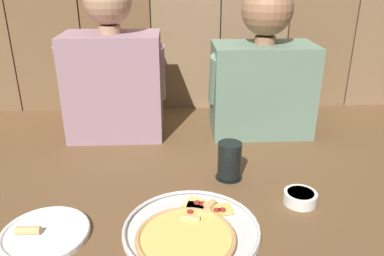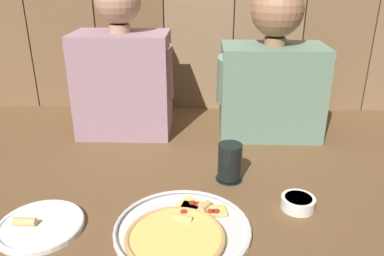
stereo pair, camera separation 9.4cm
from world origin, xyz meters
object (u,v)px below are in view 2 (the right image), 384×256
Objects in this scene: pizza_tray at (180,231)px; diner_left at (122,67)px; drinking_glass at (230,162)px; diner_right at (273,70)px; dinner_plate at (40,225)px; dipping_bowl at (298,202)px.

pizza_tray is 0.77m from diner_left.
drinking_glass is 0.47m from diner_right.
dinner_plate is 0.72m from diner_left.
dinner_plate reaches higher than pizza_tray.
pizza_tray is at bearing -116.21° from drinking_glass.
diner_right is at bearing 0.08° from diner_left.
drinking_glass is 0.60m from diner_left.
diner_left is (-0.27, 0.67, 0.27)m from pizza_tray.
pizza_tray is at bearing -68.14° from diner_left.
diner_left is at bearing -179.92° from diner_right.
diner_right is (0.69, 0.66, 0.26)m from dinner_plate.
dinner_plate is (-0.37, 0.01, -0.00)m from pizza_tray.
dinner_plate is 0.59m from drinking_glass.
dipping_bowl is (0.70, 0.12, 0.01)m from dinner_plate.
dipping_bowl is at bearing -42.02° from diner_left.
dinner_plate is at bearing -151.87° from drinking_glass.
diner_right reaches higher than dinner_plate.
diner_right is (-0.01, 0.54, 0.25)m from dipping_bowl.
dinner_plate is at bearing -136.60° from diner_right.
drinking_glass is 0.20× the size of diner_left.
drinking_glass is at bearing 140.06° from dipping_bowl.
diner_right is at bearing 64.36° from pizza_tray.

